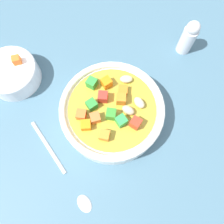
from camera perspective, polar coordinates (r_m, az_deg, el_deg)
name	(u,v)px	position (r cm, az deg, el deg)	size (l,w,h in cm)	color
ground_plane	(112,118)	(43.37, 0.00, -1.66)	(140.00, 140.00, 2.00)	#42667A
soup_bowl_main	(112,112)	(39.55, -0.01, 0.13)	(19.04, 19.04, 6.98)	white
spoon	(64,172)	(40.94, -12.87, -15.49)	(19.17, 8.86, 0.80)	silver
side_bowl_small	(12,73)	(48.44, -25.39, 9.40)	(10.90, 10.90, 5.15)	white
pepper_shaker	(189,37)	(49.33, 19.97, 18.47)	(3.10, 3.10, 8.16)	silver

